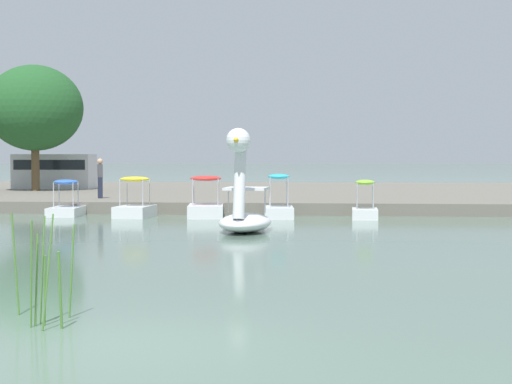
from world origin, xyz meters
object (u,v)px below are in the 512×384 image
at_px(tree_broadleaf_behind_dock, 35,108).
at_px(pedal_boat_lime, 365,207).
at_px(pedal_boat_yellow, 135,205).
at_px(person_on_path, 100,176).
at_px(pedal_boat_red, 206,205).
at_px(parked_van, 54,170).
at_px(pedal_boat_blue, 66,206).
at_px(swan_boat, 244,208).
at_px(pedal_boat_cyan, 279,206).

bearing_deg(tree_broadleaf_behind_dock, pedal_boat_lime, -34.64).
xyz_separation_m(pedal_boat_yellow, person_on_path, (-2.62, 4.41, 0.99)).
distance_m(pedal_boat_red, parked_van, 17.87).
bearing_deg(pedal_boat_blue, swan_boat, -39.16).
bearing_deg(pedal_boat_blue, pedal_boat_red, -1.91).
distance_m(pedal_boat_red, person_on_path, 6.81).
height_order(pedal_boat_lime, parked_van, parked_van).
relative_size(tree_broadleaf_behind_dock, person_on_path, 3.84).
distance_m(pedal_boat_cyan, pedal_boat_blue, 8.31).
height_order(pedal_boat_yellow, parked_van, parked_van).
bearing_deg(person_on_path, pedal_boat_blue, -93.16).
height_order(swan_boat, person_on_path, swan_boat).
xyz_separation_m(pedal_boat_cyan, pedal_boat_red, (-2.79, 0.11, 0.02)).
xyz_separation_m(swan_boat, pedal_boat_yellow, (-4.79, 5.78, -0.29)).
xyz_separation_m(swan_boat, pedal_boat_cyan, (0.68, 5.91, -0.32)).
relative_size(pedal_boat_yellow, parked_van, 0.47).
xyz_separation_m(pedal_boat_lime, tree_broadleaf_behind_dock, (-16.90, 11.68, 4.45)).
bearing_deg(parked_van, pedal_boat_red, -52.65).
distance_m(pedal_boat_lime, tree_broadleaf_behind_dock, 21.02).
height_order(pedal_boat_lime, person_on_path, person_on_path).
distance_m(pedal_boat_cyan, person_on_path, 9.20).
relative_size(pedal_boat_cyan, tree_broadleaf_behind_dock, 0.31).
xyz_separation_m(pedal_boat_red, parked_van, (-10.82, 14.18, 1.08)).
height_order(swan_boat, parked_van, swan_boat).
xyz_separation_m(pedal_boat_cyan, parked_van, (-13.61, 14.30, 1.10)).
distance_m(pedal_boat_red, pedal_boat_blue, 5.52).
distance_m(pedal_boat_cyan, pedal_boat_red, 2.79).
height_order(pedal_boat_cyan, tree_broadleaf_behind_dock, tree_broadleaf_behind_dock).
distance_m(pedal_boat_blue, tree_broadleaf_behind_dock, 13.25).
xyz_separation_m(swan_boat, pedal_boat_lime, (3.89, 5.78, -0.33)).
bearing_deg(parked_van, tree_broadleaf_behind_dock, -91.78).
height_order(pedal_boat_cyan, pedal_boat_blue, pedal_boat_cyan).
relative_size(swan_boat, pedal_boat_lime, 1.87).
bearing_deg(pedal_boat_yellow, pedal_boat_blue, 171.29).
height_order(pedal_boat_red, parked_van, parked_van).
relative_size(pedal_boat_lime, parked_van, 0.39).
xyz_separation_m(pedal_boat_blue, tree_broadleaf_behind_dock, (-5.39, 11.25, 4.47)).
bearing_deg(tree_broadleaf_behind_dock, pedal_boat_cyan, -40.14).
height_order(pedal_boat_lime, pedal_boat_yellow, pedal_boat_yellow).
xyz_separation_m(pedal_boat_red, tree_broadleaf_behind_dock, (-10.91, 11.43, 4.41)).
distance_m(pedal_boat_blue, person_on_path, 4.12).
bearing_deg(tree_broadleaf_behind_dock, swan_boat, -53.30).
height_order(pedal_boat_lime, pedal_boat_cyan, pedal_boat_cyan).
bearing_deg(parked_van, person_on_path, -61.15).
bearing_deg(pedal_boat_yellow, pedal_boat_lime, 0.03).
xyz_separation_m(pedal_boat_lime, pedal_boat_cyan, (-3.21, 0.13, 0.01)).
xyz_separation_m(pedal_boat_cyan, tree_broadleaf_behind_dock, (-13.70, 11.55, 4.43)).
distance_m(swan_boat, parked_van, 24.01).
xyz_separation_m(pedal_boat_red, person_on_path, (-5.30, 4.16, 0.99)).
bearing_deg(swan_boat, tree_broadleaf_behind_dock, 126.70).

